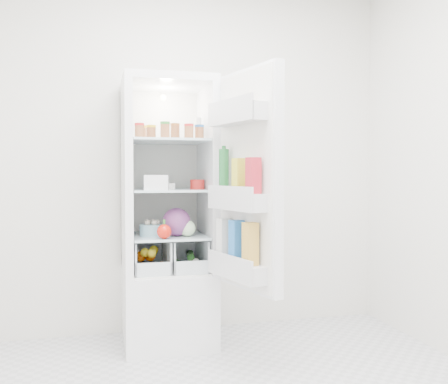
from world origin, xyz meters
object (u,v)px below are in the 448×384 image
object	(u,v)px
mushroom_bowl	(152,230)
fridge_door	(246,185)
red_cabbage	(177,222)
refrigerator	(167,245)

from	to	relation	value
mushroom_bowl	fridge_door	bearing A→B (deg)	-47.33
red_cabbage	mushroom_bowl	xyz separation A→B (m)	(-0.16, 0.06, -0.06)
red_cabbage	fridge_door	world-z (taller)	fridge_door
fridge_door	red_cabbage	bearing A→B (deg)	20.25
red_cabbage	fridge_door	distance (m)	0.63
refrigerator	red_cabbage	size ratio (longest dim) A/B	9.60
refrigerator	red_cabbage	bearing A→B (deg)	-74.31
refrigerator	fridge_door	size ratio (longest dim) A/B	1.38
red_cabbage	fridge_door	xyz separation A→B (m)	(0.34, -0.47, 0.25)
mushroom_bowl	fridge_door	world-z (taller)	fridge_door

